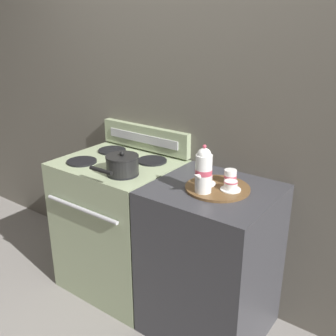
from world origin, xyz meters
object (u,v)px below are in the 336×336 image
Objects in this scene: stove at (120,225)px; serving_tray at (217,188)px; creamer_jug at (230,176)px; saucepan at (122,164)px; teapot at (204,170)px; teacup_left at (231,186)px; teacup_right at (206,179)px.

serving_tray is at bearing 0.43° from stove.
stove is 0.90m from creamer_jug.
creamer_jug reaches higher than stove.
teapot is at bearing 5.01° from saucepan.
saucepan is 3.78× the size of creamer_jug.
stove is at bearing -172.82° from creamer_jug.
creamer_jug reaches higher than serving_tray.
creamer_jug is (0.57, 0.23, -0.01)m from saucepan.
stove is 0.93m from teacup_left.
saucepan is at bearing -166.54° from teacup_left.
serving_tray is 0.08m from teacup_left.
creamer_jug reaches higher than teacup_left.
serving_tray is 0.10m from creamer_jug.
creamer_jug is (-0.05, 0.08, 0.01)m from teacup_left.
saucepan is (0.17, -0.14, 0.52)m from stove.
stove is 3.30× the size of saucepan.
stove is 0.85m from serving_tray.
saucepan reaches higher than creamer_jug.
teacup_right is (0.65, 0.00, 0.49)m from stove.
serving_tray is 4.65× the size of creamer_jug.
stove is 0.81m from teacup_right.
stove is 8.59× the size of teacup_left.
teapot is (0.52, 0.05, 0.07)m from saucepan.
teacup_left is 1.45× the size of creamer_jug.
teacup_left is at bearing 2.79° from serving_tray.
creamer_jug is (0.74, 0.09, 0.50)m from stove.
teapot is 0.14m from teacup_right.
serving_tray is at bearing 73.39° from teapot.
teapot is (-0.03, -0.10, 0.13)m from serving_tray.
saucepan reaches higher than stove.
creamer_jug is (0.03, 0.09, 0.04)m from serving_tray.
creamer_jug reaches higher than teacup_right.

